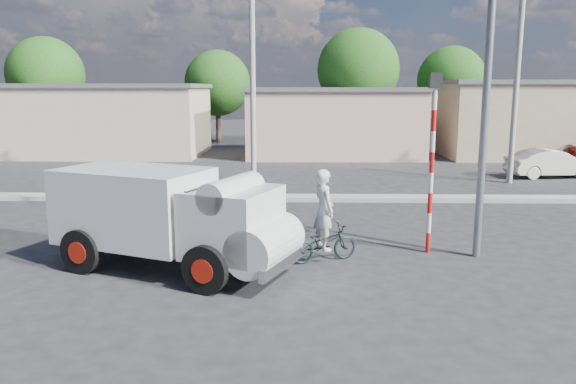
{
  "coord_description": "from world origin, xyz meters",
  "views": [
    {
      "loc": [
        0.05,
        -11.97,
        4.02
      ],
      "look_at": [
        -0.29,
        2.62,
        1.3
      ],
      "focal_mm": 35.0,
      "sensor_mm": 36.0,
      "label": 1
    }
  ],
  "objects_px": {
    "cyclist": "(324,222)",
    "bicycle": "(323,243)",
    "car_cream": "(551,163)",
    "streetlight": "(482,45)",
    "truck": "(173,216)",
    "traffic_pole": "(433,148)"
  },
  "relations": [
    {
      "from": "truck",
      "to": "cyclist",
      "type": "distance_m",
      "value": 3.43
    },
    {
      "from": "bicycle",
      "to": "car_cream",
      "type": "relative_size",
      "value": 0.43
    },
    {
      "from": "bicycle",
      "to": "cyclist",
      "type": "bearing_deg",
      "value": -0.0
    },
    {
      "from": "bicycle",
      "to": "cyclist",
      "type": "xyz_separation_m",
      "value": [
        0.0,
        0.0,
        0.51
      ]
    },
    {
      "from": "traffic_pole",
      "to": "streetlight",
      "type": "xyz_separation_m",
      "value": [
        0.94,
        -0.3,
        2.37
      ]
    },
    {
      "from": "cyclist",
      "to": "bicycle",
      "type": "bearing_deg",
      "value": -0.0
    },
    {
      "from": "bicycle",
      "to": "car_cream",
      "type": "distance_m",
      "value": 16.77
    },
    {
      "from": "truck",
      "to": "bicycle",
      "type": "xyz_separation_m",
      "value": [
        3.34,
        0.74,
        -0.8
      ]
    },
    {
      "from": "bicycle",
      "to": "streetlight",
      "type": "xyz_separation_m",
      "value": [
        3.55,
        0.48,
        4.53
      ]
    },
    {
      "from": "truck",
      "to": "cyclist",
      "type": "relative_size",
      "value": 3.04
    },
    {
      "from": "truck",
      "to": "car_cream",
      "type": "xyz_separation_m",
      "value": [
        14.13,
        13.58,
        -0.6
      ]
    },
    {
      "from": "truck",
      "to": "bicycle",
      "type": "height_order",
      "value": "truck"
    },
    {
      "from": "bicycle",
      "to": "streetlight",
      "type": "bearing_deg",
      "value": -105.21
    },
    {
      "from": "traffic_pole",
      "to": "streetlight",
      "type": "relative_size",
      "value": 0.48
    },
    {
      "from": "bicycle",
      "to": "truck",
      "type": "bearing_deg",
      "value": 79.62
    },
    {
      "from": "truck",
      "to": "cyclist",
      "type": "xyz_separation_m",
      "value": [
        3.34,
        0.74,
        -0.29
      ]
    },
    {
      "from": "cyclist",
      "to": "traffic_pole",
      "type": "distance_m",
      "value": 3.19
    },
    {
      "from": "streetlight",
      "to": "cyclist",
      "type": "bearing_deg",
      "value": -172.26
    },
    {
      "from": "car_cream",
      "to": "cyclist",
      "type": "bearing_deg",
      "value": 131.1
    },
    {
      "from": "streetlight",
      "to": "truck",
      "type": "bearing_deg",
      "value": -169.9
    },
    {
      "from": "bicycle",
      "to": "traffic_pole",
      "type": "xyz_separation_m",
      "value": [
        2.62,
        0.78,
        2.16
      ]
    },
    {
      "from": "traffic_pole",
      "to": "streetlight",
      "type": "bearing_deg",
      "value": -17.73
    }
  ]
}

